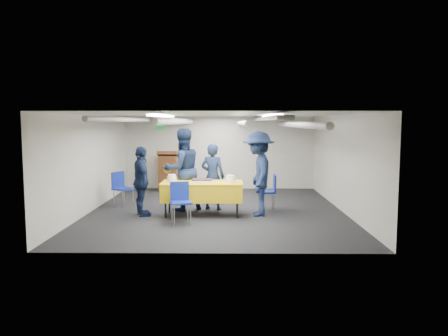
# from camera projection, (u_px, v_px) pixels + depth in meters

# --- Properties ---
(ground) EXTENTS (7.00, 7.00, 0.00)m
(ground) POSITION_uv_depth(u_px,v_px,m) (217.00, 210.00, 10.57)
(ground) COLOR black
(ground) RESTS_ON ground
(room_shell) EXTENTS (6.00, 7.00, 2.30)m
(room_shell) POSITION_uv_depth(u_px,v_px,m) (221.00, 135.00, 10.78)
(room_shell) COLOR beige
(room_shell) RESTS_ON ground
(serving_table) EXTENTS (1.84, 0.85, 0.77)m
(serving_table) POSITION_uv_depth(u_px,v_px,m) (202.00, 191.00, 9.93)
(serving_table) COLOR black
(serving_table) RESTS_ON ground
(sheet_cake) EXTENTS (0.47, 0.36, 0.08)m
(sheet_cake) POSITION_uv_depth(u_px,v_px,m) (202.00, 181.00, 9.84)
(sheet_cake) COLOR white
(sheet_cake) RESTS_ON serving_table
(plate_stack_left) EXTENTS (0.21, 0.21, 0.18)m
(plate_stack_left) POSITION_uv_depth(u_px,v_px,m) (172.00, 179.00, 9.86)
(plate_stack_left) COLOR white
(plate_stack_left) RESTS_ON serving_table
(plate_stack_right) EXTENTS (0.23, 0.23, 0.16)m
(plate_stack_right) POSITION_uv_depth(u_px,v_px,m) (230.00, 179.00, 9.84)
(plate_stack_right) COLOR white
(plate_stack_right) RESTS_ON serving_table
(podium) EXTENTS (0.62, 0.53, 1.25)m
(podium) POSITION_uv_depth(u_px,v_px,m) (168.00, 171.00, 13.55)
(podium) COLOR brown
(podium) RESTS_ON ground
(chair_near) EXTENTS (0.52, 0.52, 0.87)m
(chair_near) POSITION_uv_depth(u_px,v_px,m) (180.00, 198.00, 9.20)
(chair_near) COLOR gray
(chair_near) RESTS_ON ground
(chair_right) EXTENTS (0.42, 0.42, 0.87)m
(chair_right) POSITION_uv_depth(u_px,v_px,m) (270.00, 188.00, 10.52)
(chair_right) COLOR gray
(chair_right) RESTS_ON ground
(chair_left) EXTENTS (0.58, 0.58, 0.87)m
(chair_left) POSITION_uv_depth(u_px,v_px,m) (121.00, 185.00, 11.04)
(chair_left) COLOR gray
(chair_left) RESTS_ON ground
(sailor_a) EXTENTS (0.68, 0.54, 1.62)m
(sailor_a) POSITION_uv_depth(u_px,v_px,m) (213.00, 177.00, 10.59)
(sailor_a) COLOR #0E1832
(sailor_a) RESTS_ON ground
(sailor_b) EXTENTS (1.20, 1.13, 1.97)m
(sailor_b) POSITION_uv_depth(u_px,v_px,m) (182.00, 170.00, 10.48)
(sailor_b) COLOR #0E1832
(sailor_b) RESTS_ON ground
(sailor_c) EXTENTS (0.72, 1.00, 1.58)m
(sailor_c) POSITION_uv_depth(u_px,v_px,m) (141.00, 181.00, 9.86)
(sailor_c) COLOR #0E1832
(sailor_c) RESTS_ON ground
(sailor_d) EXTENTS (0.72, 1.25, 1.93)m
(sailor_d) POSITION_uv_depth(u_px,v_px,m) (258.00, 173.00, 9.90)
(sailor_d) COLOR #0E1832
(sailor_d) RESTS_ON ground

